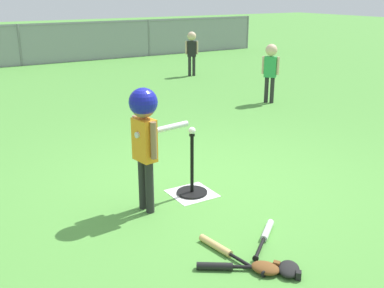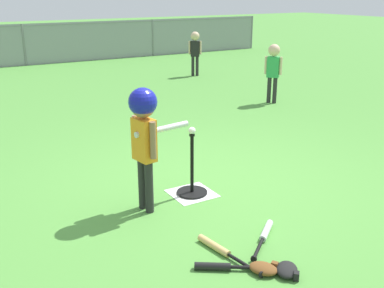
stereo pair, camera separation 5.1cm
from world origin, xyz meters
The scene contains 13 objects.
ground_plane centered at (0.00, 0.00, 0.00)m, with size 60.00×60.00×0.00m, color #51933D.
home_plate centered at (-0.32, -0.12, 0.00)m, with size 0.44×0.44×0.01m, color white.
batting_tee centered at (-0.32, -0.12, 0.10)m, with size 0.32×0.32×0.65m.
baseball_on_tee centered at (-0.32, -0.12, 0.69)m, with size 0.07×0.07×0.07m, color white.
batter_child centered at (-0.89, -0.22, 0.86)m, with size 0.64×0.34×1.20m.
fielder_deep_left centered at (3.05, 2.63, 0.71)m, with size 0.24×0.26×1.10m.
fielder_near_right centered at (3.29, 5.85, 0.69)m, with size 0.28×0.22×1.08m.
spare_bat_silver centered at (-0.24, -1.22, 0.03)m, with size 0.53×0.44×0.06m.
spare_bat_wood centered at (-0.71, -1.22, 0.03)m, with size 0.17×0.71×0.06m.
spare_bat_black centered at (-0.84, -1.43, 0.03)m, with size 0.50×0.36×0.06m.
glove_by_plate centered at (-0.57, -1.62, 0.04)m, with size 0.25×0.27×0.07m.
glove_near_bats centered at (-0.44, -1.72, 0.04)m, with size 0.27×0.27×0.07m.
outfield_fence centered at (0.00, 9.70, 0.62)m, with size 16.06×0.06×1.15m.
Camera 1 is at (-2.59, -3.87, 2.03)m, focal length 42.75 mm.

